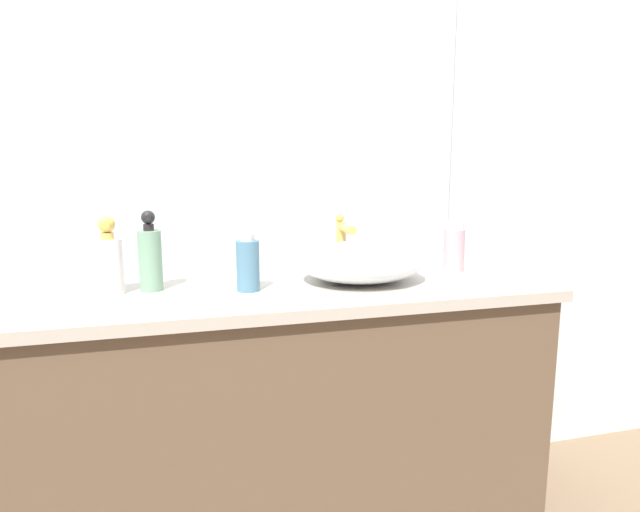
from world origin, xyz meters
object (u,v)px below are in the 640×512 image
at_px(sink_basin, 361,262).
at_px(spray_can, 150,257).
at_px(perfume_bottle, 248,265).
at_px(lotion_bottle, 454,248).
at_px(soap_dispenser, 109,262).

xyz_separation_m(sink_basin, spray_can, (-0.60, 0.04, 0.04)).
distance_m(perfume_bottle, spray_can, 0.27).
relative_size(sink_basin, lotion_bottle, 2.41).
height_order(soap_dispenser, lotion_bottle, soap_dispenser).
bearing_deg(lotion_bottle, spray_can, -178.59).
distance_m(sink_basin, perfume_bottle, 0.34).
distance_m(lotion_bottle, perfume_bottle, 0.69).
height_order(perfume_bottle, spray_can, spray_can).
height_order(lotion_bottle, perfume_bottle, same).
xyz_separation_m(perfume_bottle, spray_can, (-0.26, 0.07, 0.02)).
bearing_deg(sink_basin, lotion_bottle, 10.64).
xyz_separation_m(soap_dispenser, perfume_bottle, (0.36, -0.06, -0.01)).
bearing_deg(spray_can, perfume_bottle, -16.11).
relative_size(perfume_bottle, spray_can, 0.71).
xyz_separation_m(soap_dispenser, lotion_bottle, (1.05, 0.03, -0.01)).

